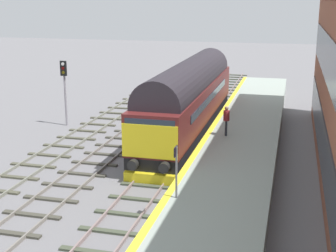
% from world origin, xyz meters
% --- Properties ---
extents(ground_plane, '(140.00, 140.00, 0.00)m').
position_xyz_m(ground_plane, '(0.00, 0.00, 0.00)').
color(ground_plane, slate).
rests_on(ground_plane, ground).
extents(track_main, '(2.50, 60.00, 0.15)m').
position_xyz_m(track_main, '(0.00, 0.00, 0.06)').
color(track_main, gray).
rests_on(track_main, ground).
extents(track_adjacent_west, '(2.50, 60.00, 0.15)m').
position_xyz_m(track_adjacent_west, '(-3.54, 0.00, 0.06)').
color(track_adjacent_west, slate).
rests_on(track_adjacent_west, ground).
extents(track_adjacent_far_west, '(2.50, 60.00, 0.15)m').
position_xyz_m(track_adjacent_far_west, '(-6.46, -0.00, 0.06)').
color(track_adjacent_far_west, slate).
rests_on(track_adjacent_far_west, ground).
extents(station_platform, '(4.00, 44.00, 1.01)m').
position_xyz_m(station_platform, '(3.60, 0.00, 0.50)').
color(station_platform, '#96A298').
rests_on(station_platform, ground).
extents(diesel_locomotive, '(2.74, 17.46, 4.68)m').
position_xyz_m(diesel_locomotive, '(0.00, 4.36, 2.48)').
color(diesel_locomotive, black).
rests_on(diesel_locomotive, ground).
extents(signal_post_near, '(0.44, 0.22, 4.38)m').
position_xyz_m(signal_post_near, '(-8.47, 4.55, 2.82)').
color(signal_post_near, gray).
rests_on(signal_post_near, ground).
extents(platform_number_sign, '(0.10, 0.44, 2.02)m').
position_xyz_m(platform_number_sign, '(2.11, -7.73, 2.34)').
color(platform_number_sign, slate).
rests_on(platform_number_sign, station_platform).
extents(waiting_passenger, '(0.38, 0.51, 1.64)m').
position_xyz_m(waiting_passenger, '(2.76, 1.32, 1.99)').
color(waiting_passenger, '#2B2F38').
rests_on(waiting_passenger, station_platform).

